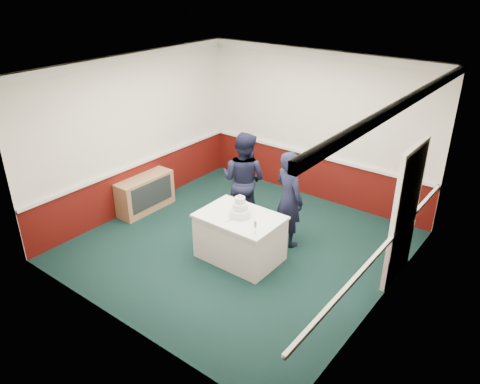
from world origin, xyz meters
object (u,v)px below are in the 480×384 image
Objects in this scene: cake_knife at (231,220)px; person_woman at (289,199)px; cake_table at (240,237)px; champagne_flute at (255,225)px; person_man at (244,180)px; sideboard at (145,194)px; wedding_cake at (240,210)px.

person_woman is (0.38, 1.09, 0.06)m from cake_knife.
person_woman reaches higher than cake_knife.
cake_table is 6.00× the size of cake_knife.
cake_table is 0.78m from champagne_flute.
person_woman is (1.00, -0.07, -0.05)m from person_man.
champagne_flute is 1.18m from person_woman.
cake_knife is 1.07× the size of champagne_flute.
person_woman is at bearing 13.21° from sideboard.
sideboard is at bearing 170.63° from champagne_flute.
champagne_flute is 1.69m from person_man.
cake_table is 0.44m from cake_knife.
wedding_cake reaches higher than cake_table.
cake_knife is 0.13× the size of person_woman.
cake_knife is 1.31m from person_man.
sideboard is 0.71× the size of person_woman.
sideboard is 2.55m from cake_knife.
wedding_cake is at bearing -4.93° from sideboard.
champagne_flute is (0.50, -0.28, 0.53)m from cake_table.
champagne_flute is at bearing -9.37° from sideboard.
cake_table is 0.78× the size of person_woman.
sideboard is 2.98m from person_woman.
person_woman is at bearing 68.24° from cake_table.
wedding_cake is 0.57m from champagne_flute.
cake_table is at bearing 150.75° from champagne_flute.
sideboard is 3.30× the size of wedding_cake.
sideboard is at bearing 175.07° from cake_table.
cake_table is 0.50m from wedding_cake.
cake_table is 6.44× the size of champagne_flute.
wedding_cake reaches higher than champagne_flute.
cake_knife is at bearing 171.42° from champagne_flute.
person_woman is (0.35, 0.89, -0.05)m from wedding_cake.
champagne_flute reaches higher than sideboard.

